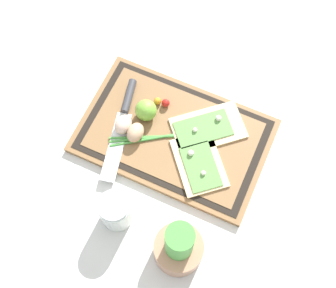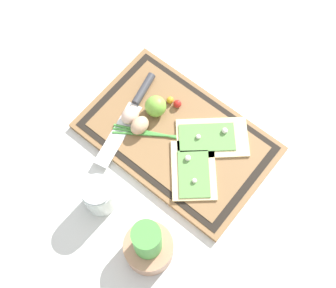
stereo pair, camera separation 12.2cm
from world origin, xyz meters
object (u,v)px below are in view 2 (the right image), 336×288
object	(u,v)px
egg_pink	(130,115)
herb_pot	(148,246)
sauce_jar	(99,196)
cherry_tomato_yellow	(170,100)
knife	(136,104)
egg_brown	(140,125)
pizza_slice_far	(194,171)
lime	(156,106)
cherry_tomato_red	(177,104)
pizza_slice_near	(211,138)

from	to	relation	value
egg_pink	herb_pot	xyz separation A→B (m)	(-0.27, 0.24, 0.03)
herb_pot	sauce_jar	bearing A→B (deg)	-6.48
cherry_tomato_yellow	knife	bearing A→B (deg)	44.91
knife	egg_brown	xyz separation A→B (m)	(-0.06, 0.05, 0.01)
egg_brown	cherry_tomato_yellow	bearing A→B (deg)	-95.61
pizza_slice_far	lime	bearing A→B (deg)	-21.28
knife	egg_brown	distance (m)	0.07
lime	herb_pot	world-z (taller)	herb_pot
herb_pot	cherry_tomato_yellow	bearing A→B (deg)	-58.14
pizza_slice_far	cherry_tomato_red	bearing A→B (deg)	-38.98
egg_brown	sauce_jar	size ratio (longest dim) A/B	0.51
pizza_slice_near	cherry_tomato_yellow	xyz separation A→B (m)	(0.15, -0.02, 0.00)
egg_pink	lime	distance (m)	0.07
pizza_slice_near	pizza_slice_far	xyz separation A→B (m)	(-0.02, 0.10, 0.00)
egg_pink	sauce_jar	world-z (taller)	sauce_jar
pizza_slice_far	herb_pot	xyz separation A→B (m)	(-0.04, 0.23, 0.05)
sauce_jar	knife	bearing A→B (deg)	-67.65
knife	lime	size ratio (longest dim) A/B	5.11
egg_pink	sauce_jar	xyz separation A→B (m)	(-0.09, 0.22, 0.01)
cherry_tomato_yellow	sauce_jar	world-z (taller)	sauce_jar
pizza_slice_near	sauce_jar	bearing A→B (deg)	69.71
knife	egg_pink	size ratio (longest dim) A/B	5.28
sauce_jar	lime	bearing A→B (deg)	-79.61
pizza_slice_near	cherry_tomato_red	xyz separation A→B (m)	(0.13, -0.02, 0.01)
sauce_jar	egg_brown	bearing A→B (deg)	-76.61
knife	herb_pot	world-z (taller)	herb_pot
pizza_slice_near	pizza_slice_far	distance (m)	0.11
egg_pink	cherry_tomato_yellow	world-z (taller)	egg_pink
pizza_slice_near	herb_pot	world-z (taller)	herb_pot
sauce_jar	herb_pot	bearing A→B (deg)	173.52
pizza_slice_near	herb_pot	size ratio (longest dim) A/B	1.07
pizza_slice_far	sauce_jar	xyz separation A→B (m)	(0.14, 0.21, 0.02)
pizza_slice_near	sauce_jar	xyz separation A→B (m)	(0.12, 0.31, 0.02)
pizza_slice_far	cherry_tomato_red	xyz separation A→B (m)	(0.15, -0.12, 0.01)
knife	herb_pot	distance (m)	0.40
knife	cherry_tomato_red	world-z (taller)	same
pizza_slice_near	egg_pink	world-z (taller)	egg_pink
pizza_slice_far	knife	xyz separation A→B (m)	(0.24, -0.05, 0.00)
pizza_slice_near	herb_pot	xyz separation A→B (m)	(-0.06, 0.33, 0.05)
lime	cherry_tomato_yellow	distance (m)	0.05
pizza_slice_far	egg_pink	bearing A→B (deg)	-3.40
cherry_tomato_yellow	herb_pot	world-z (taller)	herb_pot
knife	egg_brown	world-z (taller)	egg_brown
knife	herb_pot	bearing A→B (deg)	135.33
egg_pink	egg_brown	bearing A→B (deg)	168.86
egg_pink	lime	world-z (taller)	lime
cherry_tomato_yellow	herb_pot	bearing A→B (deg)	121.86
pizza_slice_far	knife	bearing A→B (deg)	-12.29
pizza_slice_near	sauce_jar	distance (m)	0.33
egg_brown	cherry_tomato_red	xyz separation A→B (m)	(-0.03, -0.12, -0.01)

